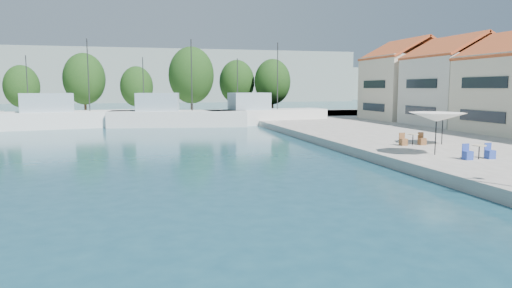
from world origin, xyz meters
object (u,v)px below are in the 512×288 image
object	(u,v)px
trawler_04	(263,115)
umbrella_white	(437,117)
trawler_02	(69,118)
trawler_03	(175,117)
umbrella_cream	(443,116)

from	to	relation	value
trawler_04	umbrella_white	bearing A→B (deg)	-95.38
trawler_02	trawler_03	bearing A→B (deg)	-18.42
trawler_02	trawler_03	xyz separation A→B (m)	(11.52, -1.30, 0.00)
trawler_03	trawler_04	distance (m)	10.60
trawler_02	umbrella_cream	size ratio (longest dim) A/B	5.97
trawler_02	trawler_03	size ratio (longest dim) A/B	1.15
trawler_04	umbrella_cream	xyz separation A→B (m)	(5.34, -26.71, 1.41)
trawler_04	umbrella_cream	bearing A→B (deg)	-87.62
trawler_02	umbrella_white	bearing A→B (deg)	-64.65
umbrella_cream	trawler_03	bearing A→B (deg)	121.41
trawler_02	trawler_04	size ratio (longest dim) A/B	1.19
trawler_03	umbrella_cream	distance (m)	30.58
umbrella_white	umbrella_cream	xyz separation A→B (m)	(3.43, 4.11, -0.27)
trawler_03	trawler_04	world-z (taller)	same
trawler_04	umbrella_white	distance (m)	30.93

